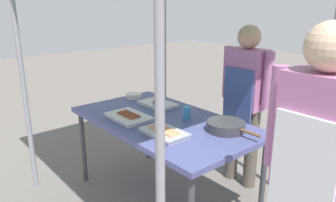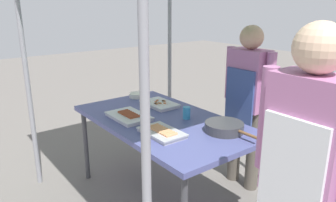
{
  "view_description": "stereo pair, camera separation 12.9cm",
  "coord_description": "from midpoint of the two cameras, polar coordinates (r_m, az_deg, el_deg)",
  "views": [
    {
      "loc": [
        1.98,
        -1.63,
        1.69
      ],
      "look_at": [
        0.0,
        0.05,
        0.9
      ],
      "focal_mm": 35.02,
      "sensor_mm": 36.0,
      "label": 1
    },
    {
      "loc": [
        2.06,
        -1.53,
        1.69
      ],
      "look_at": [
        0.0,
        0.05,
        0.9
      ],
      "focal_mm": 35.02,
      "sensor_mm": 36.0,
      "label": 2
    }
  ],
  "objects": [
    {
      "name": "drink_cup_near_edge",
      "position": [
        2.74,
        4.61,
        -2.08
      ],
      "size": [
        0.06,
        0.06,
        0.1
      ],
      "primitive_type": "cylinder",
      "color": "#338CBF",
      "rests_on": "stall_table"
    },
    {
      "name": "tray_grilled_sausages",
      "position": [
        2.41,
        0.45,
        -5.49
      ],
      "size": [
        0.36,
        0.22,
        0.05
      ],
      "color": "#ADADB2",
      "rests_on": "stall_table"
    },
    {
      "name": "tray_pork_links",
      "position": [
        2.76,
        -5.51,
        -2.64
      ],
      "size": [
        0.39,
        0.26,
        0.05
      ],
      "color": "silver",
      "rests_on": "stall_table"
    },
    {
      "name": "vendor_woman",
      "position": [
        3.03,
        14.81,
        0.89
      ],
      "size": [
        0.52,
        0.22,
        1.5
      ],
      "rotation": [
        0.0,
        0.0,
        3.14
      ],
      "color": "#595147",
      "rests_on": "ground"
    },
    {
      "name": "cooking_wok",
      "position": [
        2.51,
        11.25,
        -4.45
      ],
      "size": [
        0.45,
        0.29,
        0.07
      ],
      "color": "#38383A",
      "rests_on": "stall_table"
    },
    {
      "name": "tray_meat_skewers",
      "position": [
        3.08,
        -0.26,
        -0.53
      ],
      "size": [
        0.36,
        0.23,
        0.04
      ],
      "color": "silver",
      "rests_on": "stall_table"
    },
    {
      "name": "stall_table",
      "position": [
        2.75,
        0.52,
        -4.24
      ],
      "size": [
        1.6,
        0.9,
        0.75
      ],
      "color": "#4C518C",
      "rests_on": "ground"
    },
    {
      "name": "customer_nearby",
      "position": [
        1.67,
        24.58,
        -10.63
      ],
      "size": [
        0.52,
        0.23,
        1.62
      ],
      "color": "#333842",
      "rests_on": "ground"
    },
    {
      "name": "condiment_bowl",
      "position": [
        3.36,
        -4.29,
        1.01
      ],
      "size": [
        0.16,
        0.16,
        0.05
      ],
      "primitive_type": "cylinder",
      "color": "silver",
      "rests_on": "stall_table"
    },
    {
      "name": "ground_plane",
      "position": [
        3.07,
        0.48,
        -16.48
      ],
      "size": [
        18.0,
        18.0,
        0.0
      ],
      "primitive_type": "plane",
      "color": "#66605B"
    }
  ]
}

